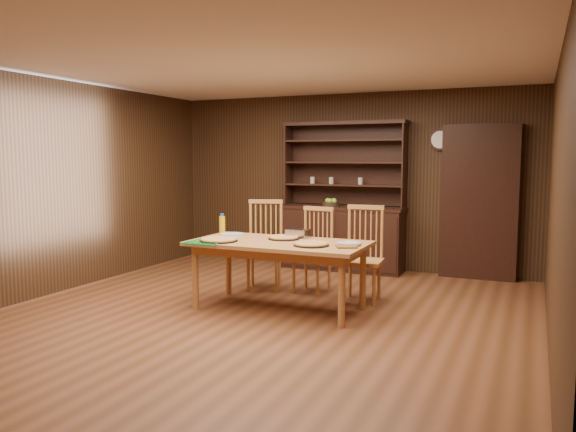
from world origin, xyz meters
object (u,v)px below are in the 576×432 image
at_px(chair_center, 315,247).
at_px(china_hutch, 342,229).
at_px(dining_table, 279,249).
at_px(chair_left, 265,241).
at_px(juice_bottle, 222,224).
at_px(chair_right, 364,250).

bearing_deg(chair_center, china_hutch, 101.97).
distance_m(dining_table, chair_left, 1.05).
bearing_deg(dining_table, juice_bottle, 158.89).
relative_size(china_hutch, chair_left, 1.94).
bearing_deg(chair_right, chair_left, 171.72).
height_order(chair_center, chair_right, chair_right).
relative_size(chair_left, chair_center, 1.07).
distance_m(china_hutch, dining_table, 2.39).
xyz_separation_m(dining_table, chair_right, (0.72, 0.78, -0.08)).
bearing_deg(chair_left, dining_table, -74.15).
xyz_separation_m(china_hutch, chair_right, (0.80, -1.61, -0.01)).
height_order(dining_table, juice_bottle, juice_bottle).
xyz_separation_m(chair_left, chair_center, (0.65, 0.06, -0.04)).
xyz_separation_m(chair_right, juice_bottle, (-1.64, -0.43, 0.27)).
bearing_deg(chair_left, china_hutch, 52.39).
height_order(china_hutch, chair_center, china_hutch).
height_order(dining_table, chair_center, chair_center).
bearing_deg(juice_bottle, dining_table, -21.11).
distance_m(china_hutch, chair_left, 1.61).
relative_size(dining_table, chair_center, 1.82).
height_order(dining_table, chair_left, chair_left).
height_order(china_hutch, chair_left, china_hutch).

